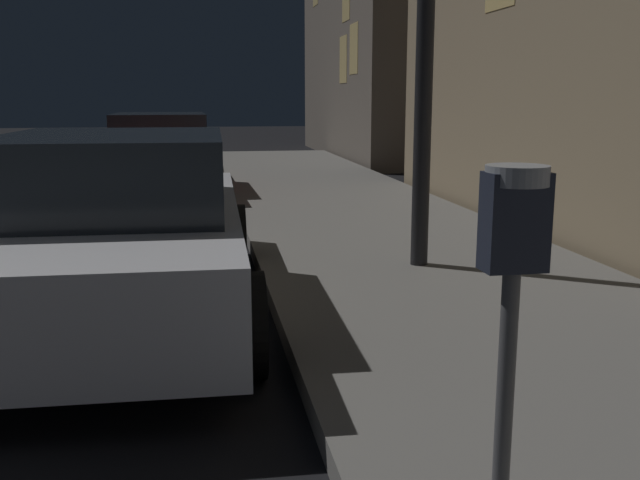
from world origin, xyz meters
The scene contains 4 objects.
parking_meter centered at (4.39, -0.98, 1.17)m, with size 0.19×0.19×1.34m.
car_white centered at (2.85, 2.57, 0.71)m, with size 2.13×4.51×1.43m.
car_red centered at (2.85, 9.55, 0.71)m, with size 2.01×4.43×1.43m.
building_far centered at (11.06, 17.48, 4.25)m, with size 7.52×9.80×8.49m.
Camera 1 is at (3.46, -2.94, 1.69)m, focal length 39.79 mm.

